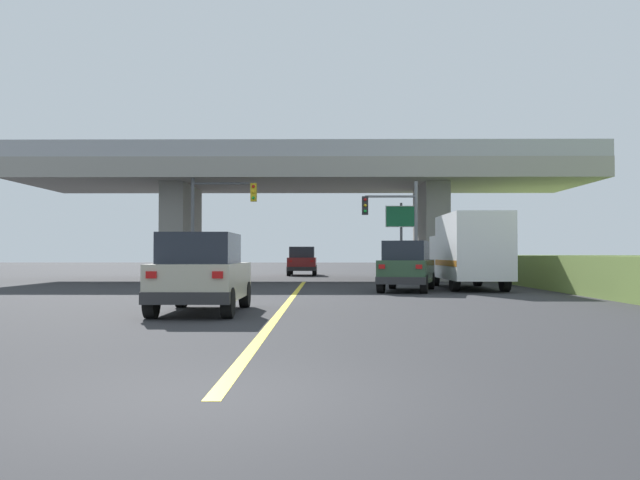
% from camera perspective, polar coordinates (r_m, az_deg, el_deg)
% --- Properties ---
extents(ground, '(160.00, 160.00, 0.00)m').
position_cam_1_polar(ground, '(38.27, -1.25, -3.50)').
color(ground, '#2B2B2D').
extents(overpass_bridge, '(32.41, 9.00, 7.52)m').
position_cam_1_polar(overpass_bridge, '(38.44, -1.24, 4.66)').
color(overpass_bridge, gray).
rests_on(overpass_bridge, ground).
extents(lane_divider_stripe, '(0.20, 28.49, 0.01)m').
position_cam_1_polar(lane_divider_stripe, '(20.90, -2.70, -5.34)').
color(lane_divider_stripe, yellow).
rests_on(lane_divider_stripe, ground).
extents(suv_lead, '(2.04, 4.29, 2.02)m').
position_cam_1_polar(suv_lead, '(16.81, -10.35, -2.87)').
color(suv_lead, '#B7B29E').
rests_on(suv_lead, ground).
extents(suv_crossing, '(2.85, 4.63, 2.02)m').
position_cam_1_polar(suv_crossing, '(26.43, 7.64, -2.30)').
color(suv_crossing, '#2D4C33').
rests_on(suv_crossing, ground).
extents(box_truck, '(2.33, 6.86, 3.17)m').
position_cam_1_polar(box_truck, '(28.53, 12.96, -0.90)').
color(box_truck, silver).
rests_on(box_truck, ground).
extents(sedan_oncoming, '(2.02, 4.40, 2.02)m').
position_cam_1_polar(sedan_oncoming, '(46.13, -1.57, -1.86)').
color(sedan_oncoming, maroon).
rests_on(sedan_oncoming, ground).
extents(traffic_signal_nearside, '(2.90, 0.36, 5.29)m').
position_cam_1_polar(traffic_signal_nearside, '(33.88, 6.80, 1.80)').
color(traffic_signal_nearside, slate).
rests_on(traffic_signal_nearside, ground).
extents(traffic_signal_farside, '(3.47, 0.36, 6.10)m').
position_cam_1_polar(traffic_signal_farside, '(34.68, -9.34, 2.60)').
color(traffic_signal_farside, '#56595E').
rests_on(traffic_signal_farside, ground).
extents(highway_sign, '(1.75, 0.17, 4.34)m').
position_cam_1_polar(highway_sign, '(36.09, 7.16, 1.46)').
color(highway_sign, '#56595E').
rests_on(highway_sign, ground).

